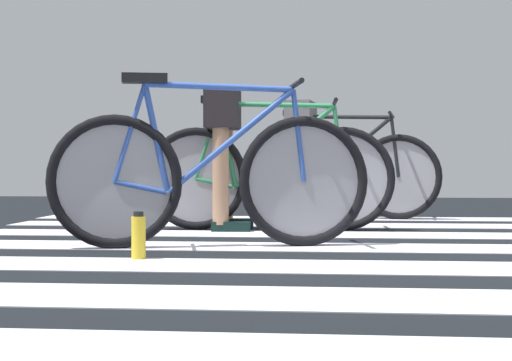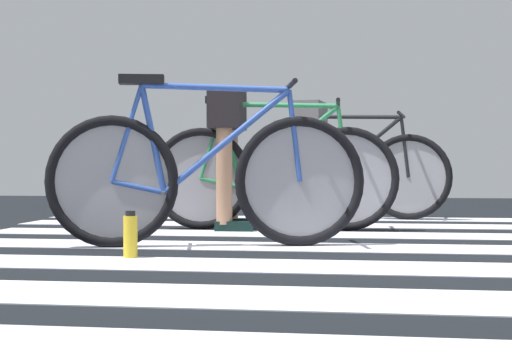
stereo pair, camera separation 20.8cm
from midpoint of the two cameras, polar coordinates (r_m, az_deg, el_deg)
name	(u,v)px [view 1 (the left image)]	position (r m, az deg, el deg)	size (l,w,h in m)	color
ground	(367,253)	(3.76, 7.21, -5.74)	(18.00, 14.00, 0.02)	black
crosswalk_markings	(375,248)	(3.91, 7.89, -5.32)	(5.40, 4.97, 0.00)	silver
bicycle_1_of_3	(210,176)	(3.88, -5.20, 0.32)	(1.71, 0.56, 0.93)	black
bicycle_2_of_3	(268,175)	(4.97, -0.21, 0.46)	(1.74, 0.52, 0.93)	black
cyclist_2_of_3	(224,139)	(5.00, -3.77, 3.34)	(0.32, 0.41, 0.98)	#A87A5B
bicycle_3_of_3	(337,174)	(6.15, 5.50, 0.55)	(1.72, 0.53, 0.93)	black
cyclist_3_of_3	(301,143)	(6.21, 2.66, 3.00)	(0.37, 0.44, 1.00)	brown
water_bottle	(139,237)	(3.45, -11.00, -4.40)	(0.07, 0.07, 0.23)	gold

